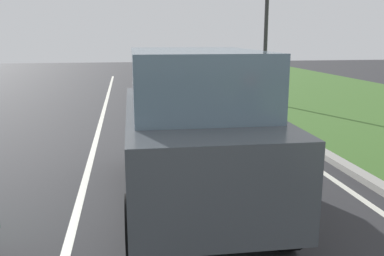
% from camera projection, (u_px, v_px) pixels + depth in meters
% --- Properties ---
extents(ground_plane, '(60.00, 60.00, 0.00)m').
position_uv_depth(ground_plane, '(125.00, 136.00, 10.47)').
color(ground_plane, '#2D2D30').
extents(lane_line_center, '(0.12, 32.00, 0.01)m').
position_uv_depth(lane_line_center, '(97.00, 137.00, 10.36)').
color(lane_line_center, silver).
rests_on(lane_line_center, ground).
extents(lane_line_right_edge, '(0.12, 32.00, 0.01)m').
position_uv_depth(lane_line_right_edge, '(263.00, 131.00, 11.02)').
color(lane_line_right_edge, silver).
rests_on(lane_line_right_edge, ground).
extents(curb_right, '(0.24, 48.00, 0.12)m').
position_uv_depth(curb_right, '(281.00, 128.00, 11.09)').
color(curb_right, '#9E9B93').
rests_on(curb_right, ground).
extents(car_suv_ahead, '(2.02, 4.52, 2.28)m').
position_uv_depth(car_suv_ahead, '(193.00, 128.00, 6.05)').
color(car_suv_ahead, '#474C51').
rests_on(car_suv_ahead, ground).
extents(traffic_light_near_right, '(0.32, 0.50, 5.19)m').
position_uv_depth(traffic_light_near_right, '(268.00, 4.00, 14.62)').
color(traffic_light_near_right, '#2D2D2D').
rests_on(traffic_light_near_right, ground).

